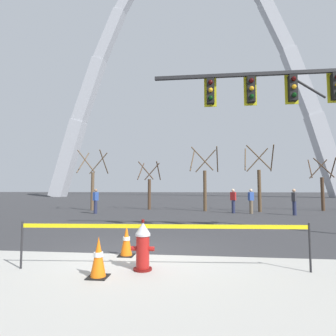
# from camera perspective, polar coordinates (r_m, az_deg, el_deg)

# --- Properties ---
(ground_plane) EXTENTS (240.00, 240.00, 0.00)m
(ground_plane) POSITION_cam_1_polar(r_m,az_deg,el_deg) (7.14, -5.41, -17.25)
(ground_plane) COLOR #333335
(fire_hydrant) EXTENTS (0.46, 0.48, 0.99)m
(fire_hydrant) POSITION_cam_1_polar(r_m,az_deg,el_deg) (5.62, -5.26, -15.92)
(fire_hydrant) COLOR #5E0F0D
(fire_hydrant) RESTS_ON ground
(caution_tape_barrier) EXTENTS (5.69, 0.42, 0.94)m
(caution_tape_barrier) POSITION_cam_1_polar(r_m,az_deg,el_deg) (5.54, -1.15, -14.15)
(caution_tape_barrier) COLOR #232326
(caution_tape_barrier) RESTS_ON ground
(traffic_cone_by_hydrant) EXTENTS (0.36, 0.36, 0.73)m
(traffic_cone_by_hydrant) POSITION_cam_1_polar(r_m,az_deg,el_deg) (5.33, -14.32, -17.64)
(traffic_cone_by_hydrant) COLOR black
(traffic_cone_by_hydrant) RESTS_ON ground
(traffic_cone_mid_sidewalk) EXTENTS (0.36, 0.36, 0.73)m
(traffic_cone_mid_sidewalk) POSITION_cam_1_polar(r_m,az_deg,el_deg) (6.79, -8.66, -14.80)
(traffic_cone_mid_sidewalk) COLOR black
(traffic_cone_mid_sidewalk) RESTS_ON ground
(traffic_signal_gantry) EXTENTS (7.82, 0.44, 6.00)m
(traffic_signal_gantry) POSITION_cam_1_polar(r_m,az_deg,el_deg) (10.63, 26.86, 11.44)
(traffic_signal_gantry) COLOR #232326
(traffic_signal_gantry) RESTS_ON ground
(monument_arch) EXTENTS (55.93, 2.67, 53.91)m
(monument_arch) POSITION_cam_1_polar(r_m,az_deg,el_deg) (56.50, 4.65, 18.54)
(monument_arch) COLOR #B2B5BC
(monument_arch) RESTS_ON ground
(tree_far_left) EXTENTS (2.04, 2.05, 4.43)m
(tree_far_left) POSITION_cam_1_polar(r_m,az_deg,el_deg) (21.16, -15.45, -3.19)
(tree_far_left) COLOR brown
(tree_far_left) RESTS_ON ground
(tree_left_mid) EXTENTS (1.71, 1.72, 3.68)m
(tree_left_mid) POSITION_cam_1_polar(r_m,az_deg,el_deg) (21.31, -3.91, -4.23)
(tree_left_mid) COLOR #473323
(tree_left_mid) RESTS_ON ground
(tree_center_left) EXTENTS (2.10, 2.11, 4.57)m
(tree_center_left) POSITION_cam_1_polar(r_m,az_deg,el_deg) (19.91, 7.67, -3.06)
(tree_center_left) COLOR brown
(tree_center_left) RESTS_ON ground
(tree_center_right) EXTENTS (2.10, 2.12, 4.58)m
(tree_center_right) POSITION_cam_1_polar(r_m,az_deg,el_deg) (20.14, 18.46, -2.87)
(tree_center_right) COLOR brown
(tree_center_right) RESTS_ON ground
(tree_right_mid) EXTENTS (1.77, 1.78, 3.82)m
(tree_right_mid) POSITION_cam_1_polar(r_m,az_deg,el_deg) (22.90, 29.47, -3.54)
(tree_right_mid) COLOR #473323
(tree_right_mid) RESTS_ON ground
(pedestrian_walking_left) EXTENTS (0.39, 0.35, 1.59)m
(pedestrian_walking_left) POSITION_cam_1_polar(r_m,az_deg,el_deg) (18.63, 13.44, -6.63)
(pedestrian_walking_left) COLOR #232847
(pedestrian_walking_left) RESTS_ON ground
(pedestrian_standing_center) EXTENTS (0.30, 0.39, 1.59)m
(pedestrian_standing_center) POSITION_cam_1_polar(r_m,az_deg,el_deg) (18.35, -14.86, -6.64)
(pedestrian_standing_center) COLOR #232847
(pedestrian_standing_center) RESTS_ON ground
(pedestrian_walking_right) EXTENTS (0.36, 0.39, 1.59)m
(pedestrian_walking_right) POSITION_cam_1_polar(r_m,az_deg,el_deg) (18.30, 24.83, -6.39)
(pedestrian_walking_right) COLOR #232847
(pedestrian_walking_right) RESTS_ON ground
(pedestrian_near_trees) EXTENTS (0.39, 0.34, 1.59)m
(pedestrian_near_trees) POSITION_cam_1_polar(r_m,az_deg,el_deg) (18.55, 16.93, -6.57)
(pedestrian_near_trees) COLOR brown
(pedestrian_near_trees) RESTS_ON ground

